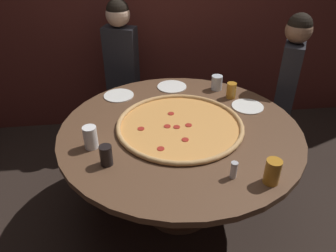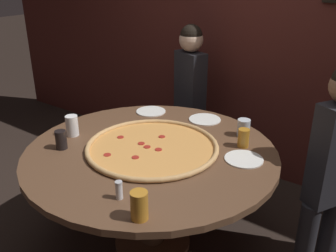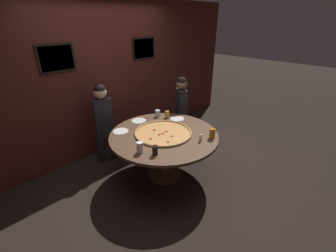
# 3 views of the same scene
# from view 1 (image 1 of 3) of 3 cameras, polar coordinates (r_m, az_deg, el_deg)

# --- Properties ---
(ground_plane) EXTENTS (24.00, 24.00, 0.00)m
(ground_plane) POSITION_cam_1_polar(r_m,az_deg,el_deg) (2.62, 1.80, -14.04)
(ground_plane) COLOR black
(dining_table) EXTENTS (1.58, 1.58, 0.74)m
(dining_table) POSITION_cam_1_polar(r_m,az_deg,el_deg) (2.22, 2.06, -3.17)
(dining_table) COLOR brown
(dining_table) RESTS_ON ground_plane
(giant_pizza) EXTENTS (0.84, 0.84, 0.03)m
(giant_pizza) POSITION_cam_1_polar(r_m,az_deg,el_deg) (2.15, 2.12, 0.17)
(giant_pizza) COLOR #E0994C
(giant_pizza) RESTS_ON dining_table
(drink_cup_by_shaker) EXTENTS (0.09, 0.09, 0.11)m
(drink_cup_by_shaker) POSITION_cam_1_polar(r_m,az_deg,el_deg) (2.65, 8.50, 7.47)
(drink_cup_by_shaker) COLOR silver
(drink_cup_by_shaker) RESTS_ON dining_table
(drink_cup_far_right) EXTENTS (0.07, 0.07, 0.12)m
(drink_cup_far_right) POSITION_cam_1_polar(r_m,az_deg,el_deg) (1.84, -10.73, -5.04)
(drink_cup_far_right) COLOR black
(drink_cup_far_right) RESTS_ON dining_table
(drink_cup_near_left) EXTENTS (0.08, 0.08, 0.14)m
(drink_cup_near_left) POSITION_cam_1_polar(r_m,az_deg,el_deg) (1.98, -13.35, -1.93)
(drink_cup_near_left) COLOR white
(drink_cup_near_left) RESTS_ON dining_table
(drink_cup_far_left) EXTENTS (0.07, 0.07, 0.12)m
(drink_cup_far_left) POSITION_cam_1_polar(r_m,az_deg,el_deg) (2.53, 10.96, 6.09)
(drink_cup_far_left) COLOR #BC7A23
(drink_cup_far_left) RESTS_ON dining_table
(drink_cup_beside_pizza) EXTENTS (0.08, 0.08, 0.14)m
(drink_cup_beside_pizza) POSITION_cam_1_polar(r_m,az_deg,el_deg) (1.77, 17.73, -7.59)
(drink_cup_beside_pizza) COLOR #BC7A23
(drink_cup_beside_pizza) RESTS_ON dining_table
(white_plate_near_front) EXTENTS (0.23, 0.23, 0.01)m
(white_plate_near_front) POSITION_cam_1_polar(r_m,az_deg,el_deg) (2.45, 13.68, 3.34)
(white_plate_near_front) COLOR white
(white_plate_near_front) RESTS_ON dining_table
(white_plate_beside_cup) EXTENTS (0.23, 0.23, 0.01)m
(white_plate_beside_cup) POSITION_cam_1_polar(r_m,az_deg,el_deg) (2.57, -8.57, 5.28)
(white_plate_beside_cup) COLOR white
(white_plate_beside_cup) RESTS_ON dining_table
(white_plate_far_back) EXTENTS (0.24, 0.24, 0.01)m
(white_plate_far_back) POSITION_cam_1_polar(r_m,az_deg,el_deg) (2.68, 0.68, 6.88)
(white_plate_far_back) COLOR white
(white_plate_far_back) RESTS_ON dining_table
(condiment_shaker) EXTENTS (0.04, 0.04, 0.10)m
(condiment_shaker) POSITION_cam_1_polar(r_m,az_deg,el_deg) (1.76, 11.39, -7.50)
(condiment_shaker) COLOR silver
(condiment_shaker) RESTS_ON dining_table
(diner_centre_back) EXTENTS (0.26, 0.35, 1.32)m
(diner_centre_back) POSITION_cam_1_polar(r_m,az_deg,el_deg) (2.86, 20.02, 6.75)
(diner_centre_back) COLOR #232328
(diner_centre_back) RESTS_ON ground_plane
(diner_far_right) EXTENTS (0.36, 0.24, 1.36)m
(diner_far_right) POSITION_cam_1_polar(r_m,az_deg,el_deg) (3.03, -8.01, 10.21)
(diner_far_right) COLOR #232328
(diner_far_right) RESTS_ON ground_plane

